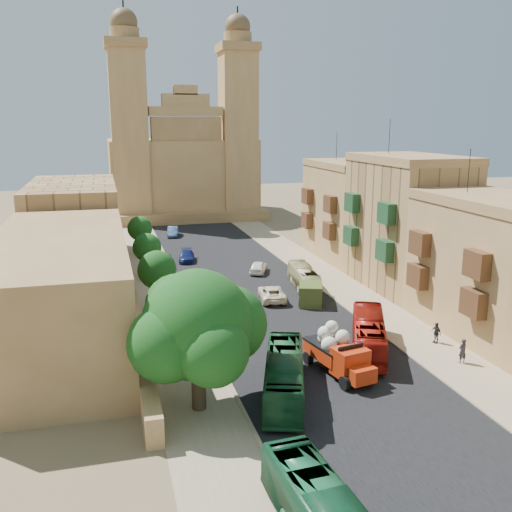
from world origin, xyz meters
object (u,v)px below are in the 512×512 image
red_truck (339,352)px  car_dkblue (187,256)px  street_tree_d (140,229)px  bus_green_north (284,375)px  church (182,164)px  street_tree_c (147,248)px  pedestrian_c (436,333)px  car_cream (272,293)px  ficus_tree (199,328)px  olive_pickup (310,292)px  pedestrian_a (462,351)px  car_white_b (258,267)px  street_tree_b (157,270)px  street_tree_a (173,309)px  bus_red_east (369,335)px  car_blue_b (173,231)px  car_white_a (207,282)px  bus_cream_east (304,277)px  car_blue_a (233,321)px

red_truck → car_dkblue: bearing=98.5°
street_tree_d → bus_green_north: size_ratio=0.51×
church → street_tree_c: size_ratio=7.32×
bus_green_north → pedestrian_c: (14.32, 5.43, -0.54)m
red_truck → car_cream: (0.37, 17.36, -0.86)m
ficus_tree → car_cream: (10.42, 19.76, -4.44)m
olive_pickup → pedestrian_a: (5.52, -16.59, -0.07)m
bus_green_north → car_dkblue: (-0.73, 37.85, -0.73)m
street_tree_d → car_white_b: 18.79m
street_tree_c → street_tree_b: bearing=-90.0°
street_tree_a → pedestrian_a: bearing=-17.4°
car_white_b → street_tree_b: bearing=63.5°
church → ficus_tree: bearing=-97.2°
car_cream → car_white_b: size_ratio=1.24×
bus_red_east → pedestrian_c: (5.95, 0.22, -0.52)m
car_cream → street_tree_a: bearing=55.1°
red_truck → car_white_b: bearing=86.2°
street_tree_d → car_dkblue: (5.27, -5.92, -2.71)m
church → car_blue_b: (-4.41, -19.73, -8.79)m
ficus_tree → car_white_a: bearing=79.0°
street_tree_c → bus_cream_east: bearing=-30.2°
car_white_a → car_cream: (5.49, -5.55, 0.03)m
car_cream → olive_pickup: bearing=165.8°
olive_pickup → car_blue_a: bearing=-149.4°
bus_red_east → car_white_b: bus_red_east is taller
street_tree_c → olive_pickup: street_tree_c is taller
bus_red_east → red_truck: bearing=63.6°
street_tree_a → car_dkblue: 30.70m
bus_red_east → car_dkblue: bus_red_east is taller
street_tree_b → car_white_b: street_tree_b is taller
bus_red_east → pedestrian_c: bus_red_east is taller
bus_green_north → car_dkblue: bus_green_north is taller
car_blue_a → street_tree_c: bearing=108.2°
ficus_tree → street_tree_c: (-0.58, 31.99, -1.83)m
street_tree_a → car_white_a: street_tree_a is taller
street_tree_a → car_blue_a: size_ratio=1.44×
church → olive_pickup: size_ratio=6.83×
street_tree_b → pedestrian_c: bearing=-35.2°
ficus_tree → street_tree_d: (-0.58, 43.99, -1.78)m
car_white_a → car_dkblue: size_ratio=0.91×
street_tree_b → car_white_a: size_ratio=1.35×
street_tree_d → red_truck: size_ratio=0.79×
car_cream → car_blue_b: (-5.41, 35.12, 0.02)m
olive_pickup → bus_cream_east: bus_cream_east is taller
pedestrian_a → pedestrian_c: bearing=-102.7°
red_truck → street_tree_a: bearing=152.2°
street_tree_c → car_blue_a: street_tree_c is taller
street_tree_c → bus_red_east: 30.25m
street_tree_b → street_tree_c: 12.01m
street_tree_d → car_blue_b: (5.59, 10.89, -2.64)m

